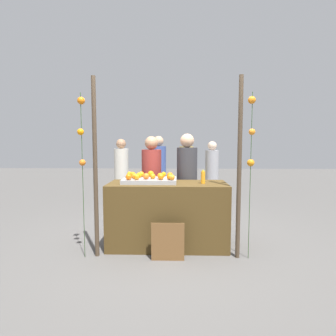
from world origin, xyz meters
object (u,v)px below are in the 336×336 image
object	(u,v)px
chalkboard_sign	(168,242)
vendor_left	(152,189)
stall_counter	(168,215)
juice_bottle	(203,177)
vendor_right	(187,188)
orange_1	(153,176)
orange_0	(129,177)

from	to	relation	value
chalkboard_sign	vendor_left	distance (m)	1.24
stall_counter	juice_bottle	xyz separation A→B (m)	(0.50, -0.04, 0.55)
stall_counter	vendor_right	world-z (taller)	vendor_right
chalkboard_sign	vendor_right	distance (m)	1.21
stall_counter	vendor_right	distance (m)	0.69
stall_counter	vendor_right	size ratio (longest dim) A/B	1.03
vendor_left	stall_counter	bearing A→B (deg)	-64.08
orange_1	juice_bottle	bearing A→B (deg)	-0.83
juice_bottle	vendor_left	bearing A→B (deg)	141.54
chalkboard_sign	vendor_left	xyz separation A→B (m)	(-0.30, 1.09, 0.51)
vendor_right	juice_bottle	bearing A→B (deg)	-70.73
stall_counter	orange_1	bearing A→B (deg)	-171.54
orange_1	juice_bottle	size ratio (longest dim) A/B	0.41
orange_0	vendor_left	world-z (taller)	vendor_left
juice_bottle	chalkboard_sign	xyz separation A→B (m)	(-0.48, -0.47, -0.77)
chalkboard_sign	orange_0	bearing A→B (deg)	146.23
orange_1	juice_bottle	world-z (taller)	juice_bottle
chalkboard_sign	vendor_right	xyz separation A→B (m)	(0.28, 1.06, 0.52)
stall_counter	orange_0	distance (m)	0.79
stall_counter	chalkboard_sign	size ratio (longest dim) A/B	3.37
orange_1	vendor_right	world-z (taller)	vendor_right
orange_0	vendor_left	xyz separation A→B (m)	(0.25, 0.73, -0.28)
orange_0	vendor_left	bearing A→B (deg)	70.66
stall_counter	chalkboard_sign	xyz separation A→B (m)	(0.02, -0.52, -0.22)
orange_0	orange_1	size ratio (longest dim) A/B	1.09
orange_0	vendor_right	bearing A→B (deg)	39.67
orange_1	vendor_right	size ratio (longest dim) A/B	0.05
stall_counter	chalkboard_sign	world-z (taller)	stall_counter
orange_0	vendor_right	world-z (taller)	vendor_right
vendor_left	chalkboard_sign	bearing A→B (deg)	-74.76
stall_counter	vendor_right	bearing A→B (deg)	61.46
stall_counter	orange_1	size ratio (longest dim) A/B	21.67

